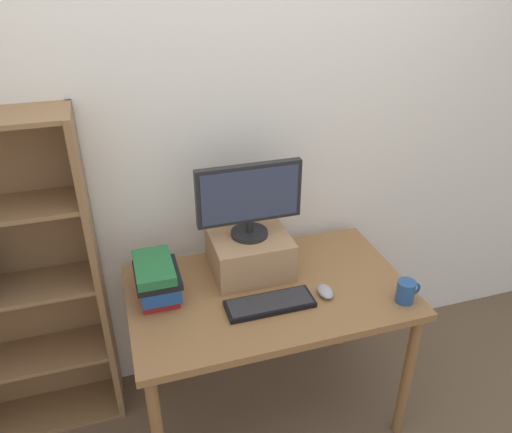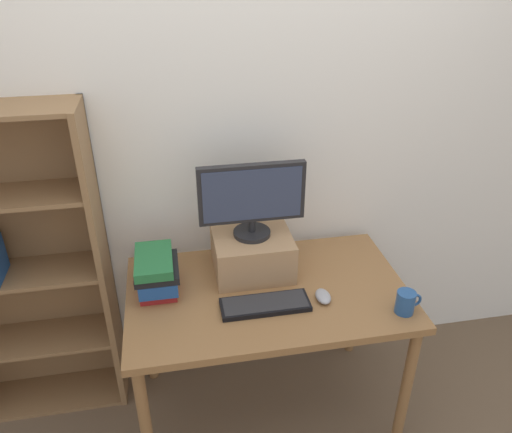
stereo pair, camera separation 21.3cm
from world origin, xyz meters
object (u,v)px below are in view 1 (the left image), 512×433
(desk, at_px, (269,304))
(riser_box, at_px, (250,252))
(book_stack, at_px, (157,279))
(bookshelf_unit, at_px, (2,286))
(computer_monitor, at_px, (249,198))
(coffee_mug, at_px, (406,291))
(keyboard, at_px, (270,304))
(computer_mouse, at_px, (325,291))

(desk, bearing_deg, riser_box, 102.90)
(desk, bearing_deg, book_stack, 169.05)
(desk, distance_m, bookshelf_unit, 1.19)
(computer_monitor, bearing_deg, coffee_mug, -36.30)
(bookshelf_unit, height_order, keyboard, bookshelf_unit)
(riser_box, height_order, computer_mouse, riser_box)
(riser_box, relative_size, computer_mouse, 3.44)
(computer_mouse, bearing_deg, computer_monitor, 132.81)
(keyboard, bearing_deg, book_stack, 154.97)
(book_stack, bearing_deg, desk, -10.95)
(desk, height_order, bookshelf_unit, bookshelf_unit)
(keyboard, bearing_deg, desk, 73.62)
(bookshelf_unit, xyz_separation_m, book_stack, (0.66, -0.22, 0.05))
(book_stack, height_order, coffee_mug, book_stack)
(desk, distance_m, computer_monitor, 0.50)
(desk, distance_m, computer_mouse, 0.27)
(bookshelf_unit, height_order, coffee_mug, bookshelf_unit)
(bookshelf_unit, bearing_deg, riser_box, -7.14)
(bookshelf_unit, xyz_separation_m, riser_box, (1.10, -0.14, 0.05))
(book_stack, xyz_separation_m, coffee_mug, (1.02, -0.35, -0.04))
(desk, distance_m, book_stack, 0.52)
(desk, xyz_separation_m, keyboard, (-0.03, -0.12, 0.10))
(keyboard, bearing_deg, computer_monitor, 91.06)
(desk, bearing_deg, coffee_mug, -25.29)
(book_stack, bearing_deg, computer_monitor, 9.89)
(computer_monitor, bearing_deg, bookshelf_unit, 172.79)
(riser_box, bearing_deg, coffee_mug, -36.39)
(computer_mouse, distance_m, coffee_mug, 0.35)
(computer_mouse, xyz_separation_m, book_stack, (-0.71, 0.21, 0.07))
(computer_monitor, relative_size, keyboard, 1.24)
(desk, distance_m, keyboard, 0.16)
(computer_monitor, relative_size, coffee_mug, 4.23)
(riser_box, xyz_separation_m, coffee_mug, (0.58, -0.43, -0.04))
(keyboard, height_order, coffee_mug, coffee_mug)
(desk, bearing_deg, bookshelf_unit, 164.79)
(bookshelf_unit, bearing_deg, book_stack, -18.24)
(bookshelf_unit, xyz_separation_m, computer_mouse, (1.36, -0.42, -0.02))
(bookshelf_unit, height_order, computer_mouse, bookshelf_unit)
(bookshelf_unit, relative_size, computer_mouse, 15.19)
(keyboard, bearing_deg, computer_mouse, 0.32)
(bookshelf_unit, bearing_deg, computer_monitor, -7.21)
(book_stack, distance_m, coffee_mug, 1.08)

